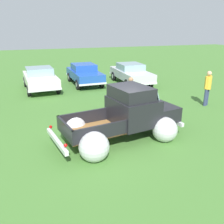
% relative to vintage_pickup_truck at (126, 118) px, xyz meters
% --- Properties ---
extents(ground_plane, '(80.00, 80.00, 0.00)m').
position_rel_vintage_pickup_truck_xyz_m(ground_plane, '(-0.38, -0.06, -0.76)').
color(ground_plane, '#477A33').
extents(vintage_pickup_truck, '(4.86, 3.32, 1.96)m').
position_rel_vintage_pickup_truck_xyz_m(vintage_pickup_truck, '(0.00, 0.00, 0.00)').
color(vintage_pickup_truck, black).
rests_on(vintage_pickup_truck, ground).
extents(show_car_0, '(2.12, 4.27, 1.43)m').
position_rel_vintage_pickup_truck_xyz_m(show_car_0, '(-2.42, 8.59, 0.03)').
color(show_car_0, black).
rests_on(show_car_0, ground).
extents(show_car_1, '(1.91, 4.26, 1.43)m').
position_rel_vintage_pickup_truck_xyz_m(show_car_1, '(0.65, 9.20, 0.02)').
color(show_car_1, black).
rests_on(show_car_1, ground).
extents(show_car_2, '(2.03, 4.56, 1.43)m').
position_rel_vintage_pickup_truck_xyz_m(show_car_2, '(3.84, 8.25, 0.03)').
color(show_car_2, black).
rests_on(show_car_2, ground).
extents(spectator_0, '(0.45, 0.52, 1.74)m').
position_rel_vintage_pickup_truck_xyz_m(spectator_0, '(1.20, 2.38, 0.24)').
color(spectator_0, gray).
rests_on(spectator_0, ground).
extents(spectator_2, '(0.52, 0.44, 1.81)m').
position_rel_vintage_pickup_truck_xyz_m(spectator_2, '(5.43, 2.18, 0.28)').
color(spectator_2, navy).
rests_on(spectator_2, ground).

